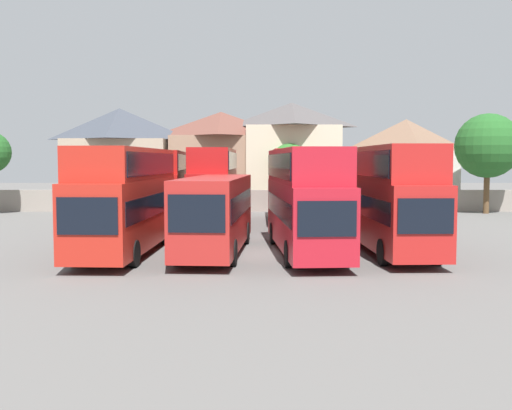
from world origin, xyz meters
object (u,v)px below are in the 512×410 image
(house_terrace_left, at_px, (119,156))
(house_terrace_far_right, at_px, (404,162))
(bus_4, at_px, (390,193))
(bus_5, at_px, (162,183))
(bus_2, at_px, (214,210))
(tree_left_of_lot, at_px, (288,163))
(house_terrace_centre, at_px, (220,158))
(bus_1, at_px, (124,195))
(house_terrace_right, at_px, (290,153))
(bus_7, at_px, (290,182))
(tree_behind_wall, at_px, (486,146))
(bus_6, at_px, (213,182))
(bus_8, at_px, (346,196))
(bus_3, at_px, (304,195))

(house_terrace_left, xyz_separation_m, house_terrace_far_right, (26.53, -0.35, -0.52))
(bus_4, distance_m, house_terrace_left, 34.64)
(bus_4, distance_m, bus_5, 17.90)
(bus_2, height_order, tree_left_of_lot, tree_left_of_lot)
(house_terrace_centre, bearing_deg, house_terrace_far_right, -3.53)
(bus_1, distance_m, bus_5, 13.09)
(house_terrace_right, distance_m, house_terrace_far_right, 10.59)
(house_terrace_left, xyz_separation_m, house_terrace_centre, (9.38, 0.71, -0.15))
(bus_7, distance_m, tree_behind_wall, 18.07)
(bus_6, bearing_deg, bus_5, -91.85)
(tree_behind_wall, bearing_deg, bus_8, -146.24)
(house_terrace_right, bearing_deg, bus_1, -107.29)
(bus_3, height_order, tree_behind_wall, tree_behind_wall)
(bus_6, relative_size, tree_left_of_lot, 1.98)
(bus_7, bearing_deg, bus_5, -86.63)
(bus_1, relative_size, house_terrace_far_right, 1.32)
(house_terrace_right, xyz_separation_m, tree_behind_wall, (15.18, -8.62, 0.50))
(bus_8, height_order, house_terrace_centre, house_terrace_centre)
(bus_7, bearing_deg, house_terrace_right, 176.77)
(bus_7, height_order, house_terrace_right, house_terrace_right)
(bus_3, bearing_deg, house_terrace_centre, -173.04)
(house_terrace_left, bearing_deg, house_terrace_far_right, -0.75)
(bus_1, bearing_deg, tree_left_of_lot, 163.19)
(bus_2, xyz_separation_m, bus_8, (7.93, 12.76, -0.09))
(house_terrace_right, bearing_deg, house_terrace_centre, 179.27)
(bus_2, bearing_deg, bus_7, 166.40)
(bus_1, relative_size, house_terrace_centre, 1.17)
(bus_3, bearing_deg, tree_behind_wall, 138.86)
(bus_6, distance_m, bus_7, 5.17)
(house_terrace_centre, relative_size, house_terrace_right, 0.97)
(bus_2, relative_size, house_terrace_centre, 1.15)
(house_terrace_right, bearing_deg, bus_2, -99.92)
(bus_5, xyz_separation_m, tree_behind_wall, (24.74, 8.09, 2.67))
(bus_8, height_order, house_terrace_left, house_terrace_left)
(bus_4, height_order, house_terrace_far_right, house_terrace_far_right)
(bus_4, bearing_deg, house_terrace_far_right, 163.17)
(house_terrace_centre, distance_m, house_terrace_right, 6.65)
(tree_left_of_lot, bearing_deg, bus_2, -100.62)
(bus_2, xyz_separation_m, house_terrace_right, (5.19, 29.70, 2.92))
(bus_1, xyz_separation_m, bus_2, (4.08, 0.10, -0.72))
(bus_5, xyz_separation_m, house_terrace_left, (-6.45, 16.08, 1.89))
(bus_3, distance_m, tree_behind_wall, 26.84)
(house_terrace_left, height_order, tree_behind_wall, house_terrace_left)
(bus_4, bearing_deg, bus_5, -138.04)
(bus_1, xyz_separation_m, house_terrace_right, (9.27, 29.79, 2.20))
(bus_5, height_order, house_terrace_left, house_terrace_left)
(bus_8, relative_size, house_terrace_right, 1.16)
(bus_1, relative_size, tree_behind_wall, 1.38)
(bus_8, bearing_deg, house_terrace_left, -127.96)
(tree_left_of_lot, bearing_deg, house_terrace_far_right, 16.09)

